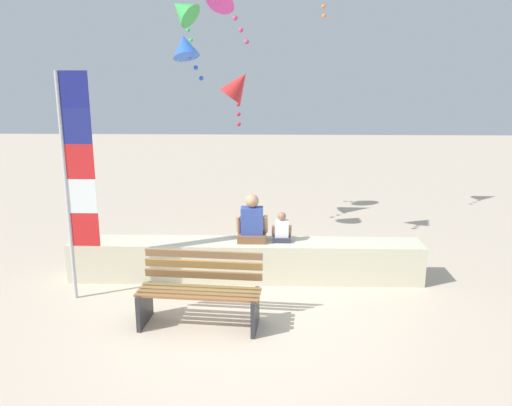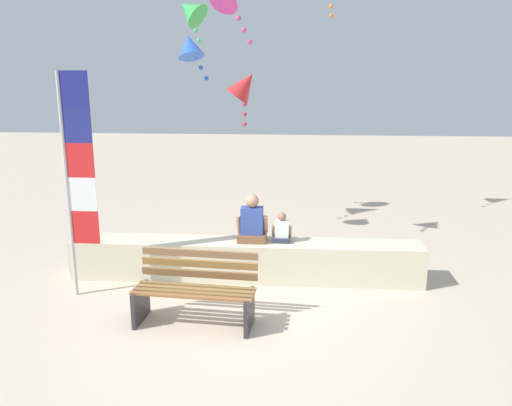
% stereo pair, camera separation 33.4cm
% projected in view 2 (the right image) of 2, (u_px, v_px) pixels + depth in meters
% --- Properties ---
extents(ground_plane, '(40.00, 40.00, 0.00)m').
position_uv_depth(ground_plane, '(236.00, 318.00, 6.71)').
color(ground_plane, beige).
extents(seawall_ledge, '(5.30, 0.57, 0.60)m').
position_uv_depth(seawall_ledge, '(245.00, 260.00, 7.93)').
color(seawall_ledge, beige).
rests_on(seawall_ledge, ground).
extents(park_bench, '(1.56, 0.73, 0.88)m').
position_uv_depth(park_bench, '(195.00, 291.00, 6.52)').
color(park_bench, '#8F5C34').
rests_on(park_bench, ground).
extents(person_adult, '(0.47, 0.35, 0.73)m').
position_uv_depth(person_adult, '(252.00, 223.00, 7.81)').
color(person_adult, brown).
rests_on(person_adult, seawall_ledge).
extents(person_child, '(0.30, 0.22, 0.45)m').
position_uv_depth(person_child, '(282.00, 230.00, 7.80)').
color(person_child, '#303145').
rests_on(person_child, seawall_ledge).
extents(flag_banner, '(0.42, 0.05, 3.10)m').
position_uv_depth(flag_banner, '(76.00, 171.00, 6.97)').
color(flag_banner, '#B7B7BC').
rests_on(flag_banner, ground).
extents(kite_green, '(0.79, 0.71, 0.92)m').
position_uv_depth(kite_green, '(190.00, 10.00, 9.95)').
color(kite_green, green).
extents(kite_blue, '(0.70, 0.72, 0.84)m').
position_uv_depth(kite_blue, '(190.00, 46.00, 8.91)').
color(kite_blue, blue).
extents(kite_red, '(0.77, 0.73, 1.13)m').
position_uv_depth(kite_red, '(245.00, 85.00, 10.18)').
color(kite_red, red).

